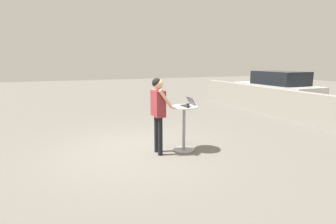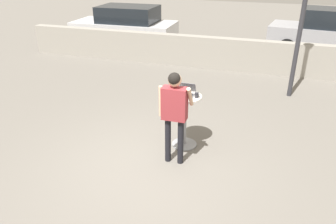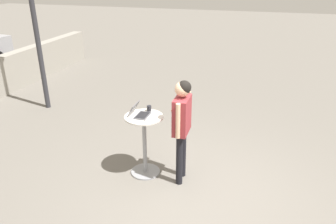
# 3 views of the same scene
# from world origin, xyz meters

# --- Properties ---
(ground_plane) EXTENTS (50.00, 50.00, 0.00)m
(ground_plane) POSITION_xyz_m (0.00, 0.00, 0.00)
(ground_plane) COLOR slate
(pavement_kerb) EXTENTS (14.28, 0.35, 1.07)m
(pavement_kerb) POSITION_xyz_m (0.00, 6.22, 0.54)
(pavement_kerb) COLOR gray
(pavement_kerb) RESTS_ON ground_plane
(cafe_table) EXTENTS (0.64, 0.64, 1.09)m
(cafe_table) POSITION_xyz_m (0.37, 0.97, 0.64)
(cafe_table) COLOR gray
(cafe_table) RESTS_ON ground_plane
(laptop) EXTENTS (0.32, 0.32, 0.22)m
(laptop) POSITION_xyz_m (0.37, 1.05, 1.15)
(laptop) COLOR #515156
(laptop) RESTS_ON cafe_table
(coffee_mug) EXTENTS (0.11, 0.08, 0.10)m
(coffee_mug) POSITION_xyz_m (0.60, 0.96, 1.14)
(coffee_mug) COLOR #232328
(coffee_mug) RESTS_ON cafe_table
(standing_person) EXTENTS (0.58, 0.39, 1.78)m
(standing_person) POSITION_xyz_m (0.35, 0.32, 1.15)
(standing_person) COLOR black
(standing_person) RESTS_ON ground_plane
(parked_car_near_street) EXTENTS (4.41, 2.09, 1.64)m
(parked_car_near_street) POSITION_xyz_m (-4.33, 8.36, 0.83)
(parked_car_near_street) COLOR silver
(parked_car_near_street) RESTS_ON ground_plane
(parked_car_further_down) EXTENTS (4.46, 2.31, 1.75)m
(parked_car_further_down) POSITION_xyz_m (3.82, 9.30, 0.88)
(parked_car_further_down) COLOR #9E9EA3
(parked_car_further_down) RESTS_ON ground_plane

